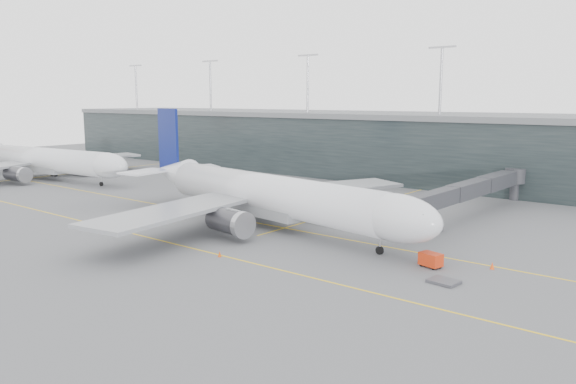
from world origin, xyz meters
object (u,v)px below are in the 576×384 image
Objects in this scene: second_aircraft at (45,160)px; gse_cart at (431,259)px; main_aircraft at (267,195)px; jet_bridge at (474,188)px.

second_aircraft reaches higher than gse_cart.
main_aircraft is 1.05× the size of second_aircraft.
main_aircraft is 22.24× the size of gse_cart.
second_aircraft is at bearing -170.98° from gse_cart.
second_aircraft is 21.17× the size of gse_cart.
jet_bridge reaches higher than gse_cart.
main_aircraft is at bearing -9.47° from second_aircraft.
gse_cart is (6.88, -30.45, -3.54)m from jet_bridge.
main_aircraft is 1.36× the size of jet_bridge.
main_aircraft is 33.56m from jet_bridge.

